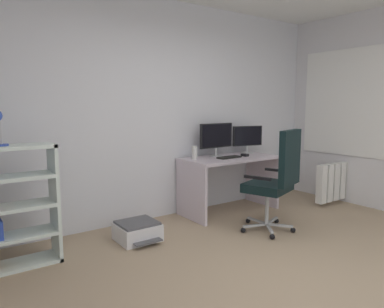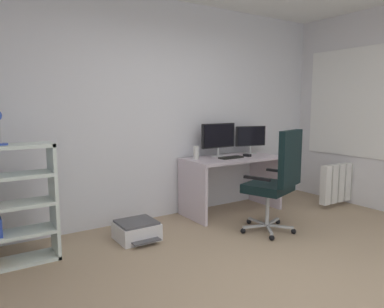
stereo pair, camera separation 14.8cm
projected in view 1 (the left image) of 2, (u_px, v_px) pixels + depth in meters
ground_plane at (294, 288)px, 2.87m from camera, size 5.39×4.43×0.02m
wall_back at (153, 111)px, 4.51m from camera, size 5.39×0.10×2.75m
window_pane at (348, 103)px, 5.22m from camera, size 0.01×1.38×1.46m
window_frame at (348, 103)px, 5.22m from camera, size 0.02×1.46×1.54m
desk at (229, 172)px, 4.85m from camera, size 1.31×0.66×0.75m
monitor_main at (216, 137)px, 4.84m from camera, size 0.55×0.18×0.45m
monitor_secondary at (247, 137)px, 5.17m from camera, size 0.46×0.18×0.39m
keyboard at (229, 157)px, 4.71m from camera, size 0.35×0.15×0.02m
computer_mouse at (245, 155)px, 4.88m from camera, size 0.07×0.11×0.03m
desktop_speaker at (195, 153)px, 4.59m from camera, size 0.07×0.07×0.17m
office_chair at (277, 177)px, 4.03m from camera, size 0.66×0.68×1.18m
printer at (138, 231)px, 3.85m from camera, size 0.43×0.48×0.20m
radiator at (340, 180)px, 5.32m from camera, size 1.04×0.10×0.55m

